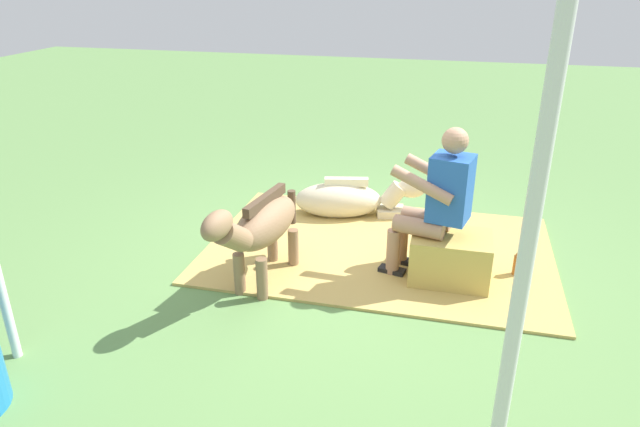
{
  "coord_description": "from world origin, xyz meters",
  "views": [
    {
      "loc": [
        -0.8,
        4.35,
        2.38
      ],
      "look_at": [
        0.22,
        0.25,
        0.55
      ],
      "focal_mm": 32.1,
      "sensor_mm": 36.0,
      "label": 1
    }
  ],
  "objects_px": {
    "pony_standing": "(261,226)",
    "pony_lying": "(348,199)",
    "soda_bottle": "(517,264)",
    "tent_pole_left": "(517,313)",
    "hay_bale": "(450,259)",
    "person_seated": "(436,199)"
  },
  "relations": [
    {
      "from": "pony_standing",
      "to": "pony_lying",
      "type": "distance_m",
      "value": 1.6
    },
    {
      "from": "pony_lying",
      "to": "soda_bottle",
      "type": "height_order",
      "value": "pony_lying"
    },
    {
      "from": "pony_standing",
      "to": "soda_bottle",
      "type": "relative_size",
      "value": 5.33
    },
    {
      "from": "pony_standing",
      "to": "tent_pole_left",
      "type": "relative_size",
      "value": 0.54
    },
    {
      "from": "hay_bale",
      "to": "person_seated",
      "type": "distance_m",
      "value": 0.52
    },
    {
      "from": "person_seated",
      "to": "pony_standing",
      "type": "distance_m",
      "value": 1.39
    },
    {
      "from": "soda_bottle",
      "to": "pony_lying",
      "type": "bearing_deg",
      "value": -28.99
    },
    {
      "from": "tent_pole_left",
      "to": "person_seated",
      "type": "bearing_deg",
      "value": -80.76
    },
    {
      "from": "hay_bale",
      "to": "person_seated",
      "type": "height_order",
      "value": "person_seated"
    },
    {
      "from": "person_seated",
      "to": "hay_bale",
      "type": "bearing_deg",
      "value": 170.83
    },
    {
      "from": "pony_standing",
      "to": "tent_pole_left",
      "type": "xyz_separation_m",
      "value": [
        -1.69,
        1.95,
        0.72
      ]
    },
    {
      "from": "soda_bottle",
      "to": "tent_pole_left",
      "type": "height_order",
      "value": "tent_pole_left"
    },
    {
      "from": "pony_standing",
      "to": "soda_bottle",
      "type": "xyz_separation_m",
      "value": [
        -2.01,
        -0.62,
        -0.4
      ]
    },
    {
      "from": "hay_bale",
      "to": "tent_pole_left",
      "type": "distance_m",
      "value": 2.59
    },
    {
      "from": "pony_lying",
      "to": "pony_standing",
      "type": "bearing_deg",
      "value": 75.22
    },
    {
      "from": "pony_standing",
      "to": "soda_bottle",
      "type": "height_order",
      "value": "pony_standing"
    },
    {
      "from": "pony_standing",
      "to": "pony_lying",
      "type": "relative_size",
      "value": 0.99
    },
    {
      "from": "person_seated",
      "to": "soda_bottle",
      "type": "bearing_deg",
      "value": -165.52
    },
    {
      "from": "pony_lying",
      "to": "soda_bottle",
      "type": "distance_m",
      "value": 1.84
    },
    {
      "from": "person_seated",
      "to": "pony_lying",
      "type": "xyz_separation_m",
      "value": [
        0.91,
        -1.07,
        -0.51
      ]
    },
    {
      "from": "soda_bottle",
      "to": "tent_pole_left",
      "type": "xyz_separation_m",
      "value": [
        0.31,
        2.57,
        1.11
      ]
    },
    {
      "from": "hay_bale",
      "to": "tent_pole_left",
      "type": "relative_size",
      "value": 0.25
    }
  ]
}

